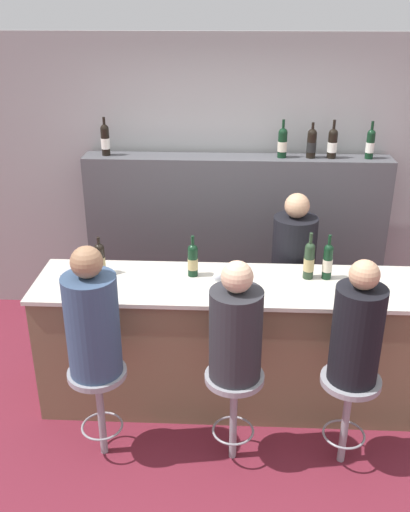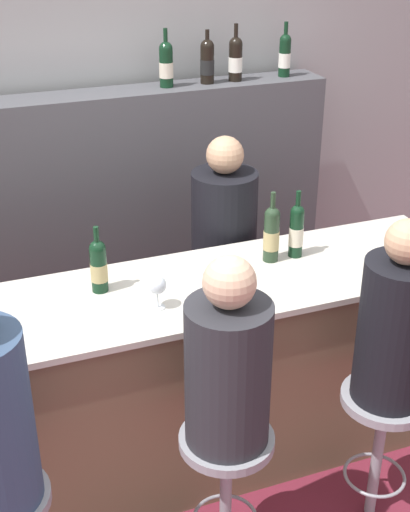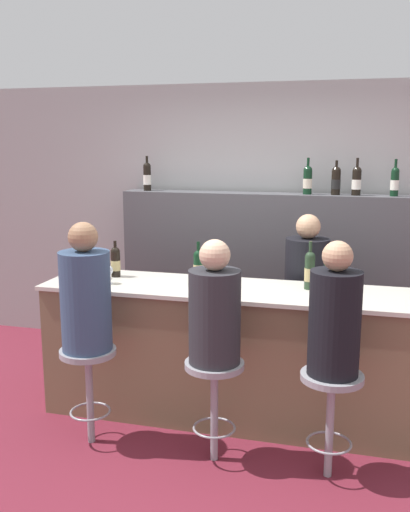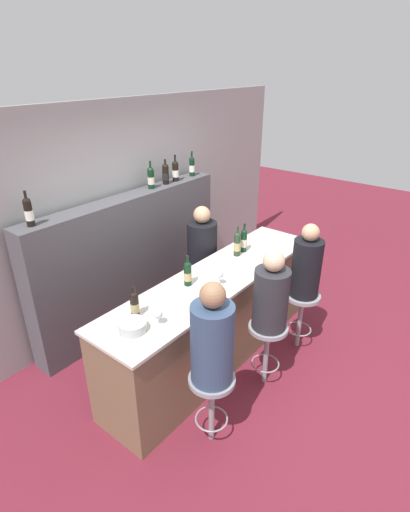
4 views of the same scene
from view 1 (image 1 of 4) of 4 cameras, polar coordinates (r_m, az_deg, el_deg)
ground_plane at (r=4.36m, az=2.78°, el=-16.59°), size 16.00×16.00×0.00m
wall_back at (r=5.33m, az=3.15°, el=7.47°), size 6.40×0.05×2.60m
bar_counter at (r=4.31m, az=2.93°, el=-8.69°), size 2.87×0.68×1.01m
back_bar_cabinet at (r=5.29m, az=3.02°, el=1.52°), size 2.69×0.28×1.59m
wine_bottle_counter_0 at (r=4.21m, az=-10.47°, el=-0.23°), size 0.08×0.08×0.29m
wine_bottle_counter_1 at (r=4.11m, az=-1.23°, el=-0.37°), size 0.08×0.08×0.31m
wine_bottle_counter_2 at (r=4.13m, az=10.37°, el=-0.40°), size 0.08×0.08×0.35m
wine_bottle_counter_3 at (r=4.15m, az=12.17°, el=-0.49°), size 0.07×0.07×0.34m
wine_bottle_backbar_0 at (r=5.12m, az=-9.95°, el=11.40°), size 0.08×0.08×0.33m
wine_bottle_backbar_1 at (r=5.02m, az=7.75°, el=11.18°), size 0.08×0.08×0.33m
wine_bottle_backbar_2 at (r=5.05m, az=10.61°, el=11.04°), size 0.08×0.08×0.30m
wine_bottle_backbar_3 at (r=5.08m, az=12.63°, el=10.96°), size 0.08×0.08×0.33m
wine_bottle_backbar_4 at (r=5.14m, az=16.20°, el=10.74°), size 0.07×0.07×0.32m
wine_glass_0 at (r=4.01m, az=-10.63°, el=-1.94°), size 0.08×0.08×0.14m
wine_glass_1 at (r=3.90m, az=1.40°, el=-2.12°), size 0.08×0.08×0.15m
metal_bowl at (r=4.17m, az=-12.75°, el=-1.95°), size 0.23×0.23×0.08m
bar_stool_left at (r=3.88m, az=-10.58°, el=-12.93°), size 0.38×0.38×0.68m
guest_seated_left at (r=3.59m, az=-11.22°, el=-6.31°), size 0.34×0.34×0.87m
bar_stool_middle at (r=3.79m, az=2.96°, el=-13.53°), size 0.38×0.38×0.68m
guest_seated_middle at (r=3.51m, az=3.13°, el=-7.29°), size 0.33×0.33×0.79m
bar_stool_right at (r=3.86m, az=14.17°, el=-13.47°), size 0.38×0.38×0.68m
guest_seated_right at (r=3.58m, az=14.99°, el=-7.15°), size 0.31×0.31×0.81m
bartender at (r=4.73m, az=8.62°, el=-3.20°), size 0.35×0.35×1.50m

